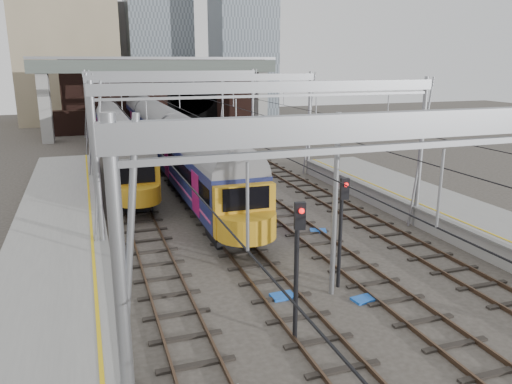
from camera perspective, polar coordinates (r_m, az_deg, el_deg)
name	(u,v)px	position (r m, az deg, el deg)	size (l,w,h in m)	color
ground	(358,318)	(18.45, 11.53, -13.88)	(160.00, 160.00, 0.00)	#38332D
platform_left	(49,317)	(18.34, -22.58, -13.01)	(4.32, 55.00, 1.12)	gray
tracks	(235,205)	(31.31, -2.36, -1.48)	(14.40, 80.00, 0.22)	#4C3828
overhead_line	(208,93)	(36.40, -5.46, 11.22)	(16.80, 80.00, 8.00)	gray
retaining_wall	(164,97)	(66.66, -10.52, 10.67)	(28.00, 2.75, 9.00)	black
overbridge	(158,75)	(60.46, -11.12, 13.04)	(28.00, 3.00, 9.25)	gray
city_skyline	(150,7)	(85.47, -12.01, 20.01)	(37.50, 27.50, 60.00)	tan
train_main	(149,121)	(55.18, -12.15, 7.96)	(2.95, 68.11, 5.02)	black
train_second	(118,140)	(43.44, -15.47, 5.74)	(2.62, 30.31, 4.57)	black
signal_near_left	(297,255)	(15.55, 4.76, -7.15)	(0.36, 0.46, 4.67)	black
signal_near_centre	(342,219)	(19.48, 9.77, -3.05)	(0.34, 0.45, 4.51)	black
equip_cover_a	(283,296)	(19.49, 3.07, -11.78)	(0.89, 0.63, 0.10)	blue
equip_cover_b	(318,231)	(26.71, 7.11, -4.40)	(0.84, 0.59, 0.10)	blue
equip_cover_c	(363,299)	(19.65, 12.16, -11.90)	(0.82, 0.58, 0.10)	blue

